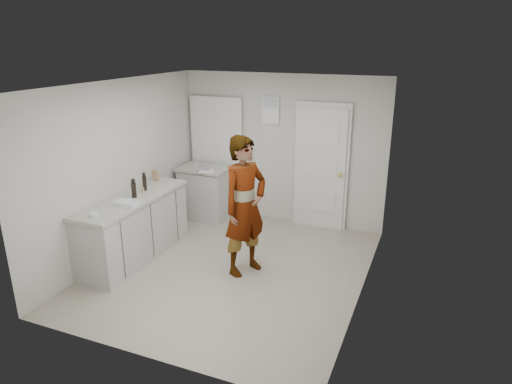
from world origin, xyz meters
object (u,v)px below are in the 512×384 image
at_px(oil_cruet_a, 134,188).
at_px(egg_bowl, 94,215).
at_px(spice_jar, 143,190).
at_px(baking_dish, 127,203).
at_px(oil_cruet_b, 144,182).
at_px(cake_mix_box, 155,175).
at_px(person, 245,206).

distance_m(oil_cruet_a, egg_bowl, 0.79).
distance_m(spice_jar, baking_dish, 0.52).
height_order(oil_cruet_a, baking_dish, oil_cruet_a).
height_order(oil_cruet_a, egg_bowl, oil_cruet_a).
height_order(oil_cruet_b, egg_bowl, oil_cruet_b).
bearing_deg(cake_mix_box, oil_cruet_b, -68.99).
height_order(person, oil_cruet_a, person).
bearing_deg(baking_dish, oil_cruet_a, 107.79).
xyz_separation_m(person, oil_cruet_b, (-1.63, 0.09, 0.12)).
bearing_deg(cake_mix_box, baking_dish, -70.50).
xyz_separation_m(person, cake_mix_box, (-1.76, 0.55, 0.07)).
xyz_separation_m(cake_mix_box, spice_jar, (0.15, -0.55, -0.05)).
relative_size(spice_jar, egg_bowl, 0.61).
height_order(oil_cruet_b, baking_dish, oil_cruet_b).
height_order(spice_jar, egg_bowl, spice_jar).
bearing_deg(person, baking_dish, 133.94).
bearing_deg(oil_cruet_a, cake_mix_box, 102.55).
height_order(person, egg_bowl, person).
relative_size(oil_cruet_a, egg_bowl, 2.35).
relative_size(cake_mix_box, egg_bowl, 1.47).
bearing_deg(oil_cruet_b, person, -3.27).
bearing_deg(baking_dish, oil_cruet_b, 102.89).
bearing_deg(spice_jar, oil_cruet_b, 106.37).
bearing_deg(spice_jar, person, 0.15).
distance_m(person, oil_cruet_b, 1.64).
xyz_separation_m(cake_mix_box, oil_cruet_b, (0.13, -0.45, 0.04)).
xyz_separation_m(oil_cruet_a, egg_bowl, (-0.02, -0.79, -0.11)).
bearing_deg(cake_mix_box, person, -11.80).
bearing_deg(oil_cruet_b, oil_cruet_a, -81.91).
relative_size(baking_dish, egg_bowl, 2.77).
height_order(spice_jar, baking_dish, spice_jar).
height_order(cake_mix_box, oil_cruet_a, oil_cruet_a).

